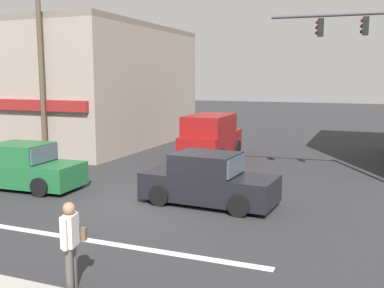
{
  "coord_description": "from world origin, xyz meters",
  "views": [
    {
      "loc": [
        6.17,
        -12.1,
        3.85
      ],
      "look_at": [
        0.49,
        2.0,
        1.6
      ],
      "focal_mm": 42.0,
      "sensor_mm": 36.0,
      "label": 1
    }
  ],
  "objects_px": {
    "utility_pole_near_left": "(41,72)",
    "pedestrian_foreground_with_bag": "(71,241)",
    "sedan_crossing_rightbound": "(208,181)",
    "sedan_waiting_far": "(24,168)",
    "van_parked_curbside": "(211,138)"
  },
  "relations": [
    {
      "from": "utility_pole_near_left",
      "to": "pedestrian_foreground_with_bag",
      "type": "relative_size",
      "value": 4.72
    },
    {
      "from": "sedan_crossing_rightbound",
      "to": "van_parked_curbside",
      "type": "bearing_deg",
      "value": 109.04
    },
    {
      "from": "utility_pole_near_left",
      "to": "sedan_crossing_rightbound",
      "type": "xyz_separation_m",
      "value": [
        9.22,
        -3.59,
        -3.38
      ]
    },
    {
      "from": "utility_pole_near_left",
      "to": "pedestrian_foreground_with_bag",
      "type": "xyz_separation_m",
      "value": [
        8.86,
        -9.88,
        -3.14
      ]
    },
    {
      "from": "utility_pole_near_left",
      "to": "pedestrian_foreground_with_bag",
      "type": "bearing_deg",
      "value": -48.11
    },
    {
      "from": "sedan_crossing_rightbound",
      "to": "sedan_waiting_far",
      "type": "height_order",
      "value": "same"
    },
    {
      "from": "pedestrian_foreground_with_bag",
      "to": "sedan_crossing_rightbound",
      "type": "bearing_deg",
      "value": 86.75
    },
    {
      "from": "sedan_crossing_rightbound",
      "to": "sedan_waiting_far",
      "type": "distance_m",
      "value": 6.72
    },
    {
      "from": "van_parked_curbside",
      "to": "pedestrian_foreground_with_bag",
      "type": "xyz_separation_m",
      "value": [
        2.23,
        -13.78,
        -0.05
      ]
    },
    {
      "from": "sedan_crossing_rightbound",
      "to": "pedestrian_foreground_with_bag",
      "type": "bearing_deg",
      "value": -93.25
    },
    {
      "from": "sedan_waiting_far",
      "to": "pedestrian_foreground_with_bag",
      "type": "relative_size",
      "value": 2.51
    },
    {
      "from": "sedan_crossing_rightbound",
      "to": "pedestrian_foreground_with_bag",
      "type": "distance_m",
      "value": 6.31
    },
    {
      "from": "sedan_waiting_far",
      "to": "pedestrian_foreground_with_bag",
      "type": "xyz_separation_m",
      "value": [
        6.35,
        -5.78,
        0.24
      ]
    },
    {
      "from": "utility_pole_near_left",
      "to": "van_parked_curbside",
      "type": "relative_size",
      "value": 1.7
    },
    {
      "from": "utility_pole_near_left",
      "to": "pedestrian_foreground_with_bag",
      "type": "height_order",
      "value": "utility_pole_near_left"
    }
  ]
}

